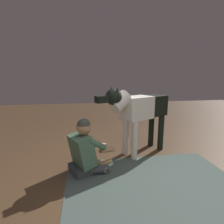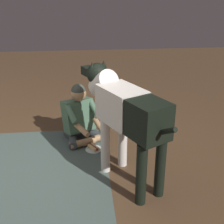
# 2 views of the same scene
# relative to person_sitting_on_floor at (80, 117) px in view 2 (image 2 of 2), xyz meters

# --- Properties ---
(ground_plane) EXTENTS (13.81, 13.81, 0.00)m
(ground_plane) POSITION_rel_person_sitting_on_floor_xyz_m (-0.82, 0.35, -0.33)
(ground_plane) COLOR #4B3421
(area_rug) EXTENTS (2.29, 1.82, 0.01)m
(area_rug) POSITION_rel_person_sitting_on_floor_xyz_m (-0.87, 0.59, -0.33)
(area_rug) COLOR #41504B
(area_rug) RESTS_ON ground
(person_sitting_on_floor) EXTENTS (0.72, 0.63, 0.81)m
(person_sitting_on_floor) POSITION_rel_person_sitting_on_floor_xyz_m (0.00, 0.00, 0.00)
(person_sitting_on_floor) COLOR #34393D
(person_sitting_on_floor) RESTS_ON ground
(large_dog) EXTENTS (1.49, 0.85, 1.23)m
(large_dog) POSITION_rel_person_sitting_on_floor_xyz_m (-0.95, -0.48, 0.48)
(large_dog) COLOR silver
(large_dog) RESTS_ON ground
(hot_dog_on_plate) EXTENTS (0.22, 0.22, 0.06)m
(hot_dog_on_plate) POSITION_rel_person_sitting_on_floor_xyz_m (-0.33, -0.17, -0.30)
(hot_dog_on_plate) COLOR silver
(hot_dog_on_plate) RESTS_ON ground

